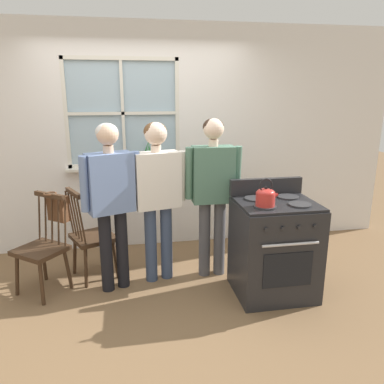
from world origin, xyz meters
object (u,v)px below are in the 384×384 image
object	(u,v)px
person_adult_right	(213,183)
chair_near_wall	(91,237)
person_teen_center	(157,186)
potted_plant	(148,159)
person_elderly_left	(111,192)
chair_by_window	(42,249)
stove	(274,247)
kettle	(266,196)
handbag	(58,208)

from	to	relation	value
person_adult_right	chair_near_wall	bearing A→B (deg)	173.12
person_teen_center	potted_plant	size ratio (longest dim) A/B	5.09
chair_near_wall	person_elderly_left	distance (m)	0.67
person_elderly_left	potted_plant	xyz separation A→B (m)	(0.42, 1.01, 0.13)
chair_by_window	chair_near_wall	distance (m)	0.50
person_adult_right	potted_plant	size ratio (longest dim) A/B	5.17
chair_by_window	person_elderly_left	size ratio (longest dim) A/B	0.59
stove	chair_by_window	bearing A→B (deg)	169.32
chair_by_window	stove	world-z (taller)	stove
chair_by_window	person_teen_center	world-z (taller)	person_teen_center
kettle	potted_plant	world-z (taller)	potted_plant
person_adult_right	potted_plant	world-z (taller)	person_adult_right
potted_plant	handbag	world-z (taller)	potted_plant
person_teen_center	chair_near_wall	bearing A→B (deg)	153.62
chair_by_window	kettle	size ratio (longest dim) A/B	3.93
chair_by_window	stove	distance (m)	2.23
handbag	stove	bearing A→B (deg)	-16.25
stove	kettle	distance (m)	0.59
person_elderly_left	person_adult_right	size ratio (longest dim) A/B	0.99
stove	person_elderly_left	bearing A→B (deg)	167.00
chair_near_wall	kettle	distance (m)	1.86
person_teen_center	person_elderly_left	bearing A→B (deg)	-177.66
person_elderly_left	handbag	size ratio (longest dim) A/B	5.34
potted_plant	handbag	xyz separation A→B (m)	(-0.96, -0.76, -0.33)
person_adult_right	handbag	bearing A→B (deg)	176.00
person_elderly_left	stove	world-z (taller)	person_elderly_left
chair_by_window	chair_near_wall	bearing A→B (deg)	65.27
handbag	kettle	bearing A→B (deg)	-21.14
chair_by_window	person_adult_right	world-z (taller)	person_adult_right
stove	handbag	bearing A→B (deg)	163.75
chair_by_window	person_adult_right	size ratio (longest dim) A/B	0.58
person_elderly_left	person_adult_right	distance (m)	1.02
person_adult_right	handbag	xyz separation A→B (m)	(-1.55, 0.12, -0.21)
kettle	potted_plant	bearing A→B (deg)	121.88
chair_near_wall	potted_plant	bearing A→B (deg)	-67.36
chair_by_window	person_teen_center	bearing A→B (deg)	41.19
kettle	chair_near_wall	bearing A→B (deg)	154.16
stove	kettle	size ratio (longest dim) A/B	4.39
person_adult_right	stove	world-z (taller)	person_adult_right
potted_plant	handbag	distance (m)	1.27
person_adult_right	handbag	distance (m)	1.57
potted_plant	chair_by_window	bearing A→B (deg)	-139.28
person_elderly_left	person_teen_center	distance (m)	0.46
person_elderly_left	stove	size ratio (longest dim) A/B	1.51
stove	potted_plant	xyz separation A→B (m)	(-1.09, 1.36, 0.65)
chair_near_wall	person_elderly_left	bearing A→B (deg)	-165.54
chair_near_wall	person_teen_center	distance (m)	0.90
chair_near_wall	stove	bearing A→B (deg)	-135.09
chair_by_window	person_elderly_left	xyz separation A→B (m)	(0.68, -0.06, 0.55)
person_elderly_left	kettle	xyz separation A→B (m)	(1.35, -0.48, 0.03)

